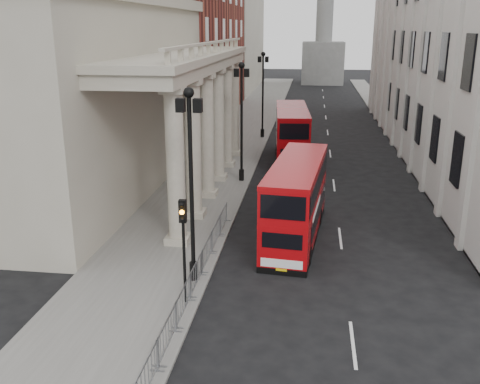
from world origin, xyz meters
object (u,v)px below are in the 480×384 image
Objects in this scene: bus_far at (291,134)px; pedestrian_a at (179,189)px; bus_near at (296,199)px; pedestrian_c at (217,163)px; lamp_post_north at (263,89)px; lamp_post_south at (191,174)px; traffic_light at (183,232)px; lamp_post_mid at (242,114)px; pedestrian_b at (199,166)px.

bus_far is 5.46× the size of pedestrian_a.
pedestrian_c is at bearing 124.20° from bus_near.
bus_near is at bearing -80.83° from lamp_post_north.
bus_near is 5.09× the size of pedestrian_a.
lamp_post_south is at bearing -96.12° from pedestrian_c.
traffic_light reaches higher than pedestrian_a.
lamp_post_south is 7.69m from bus_near.
bus_near is at bearing 53.93° from lamp_post_south.
lamp_post_north is 4.36× the size of pedestrian_a.
traffic_light is 0.44× the size of bus_near.
lamp_post_mid is 1.00× the size of lamp_post_north.
bus_far is 6.65× the size of pedestrian_b.
pedestrian_a is at bearing -121.53° from bus_far.
lamp_post_north is at bearing 90.00° from lamp_post_mid.
pedestrian_c is (-1.99, 1.21, -3.85)m from lamp_post_mid.
bus_near is (4.13, 7.82, -0.96)m from traffic_light.
lamp_post_mid is 16.00m from lamp_post_north.
pedestrian_a is 7.15m from pedestrian_c.
pedestrian_b is (-3.35, 18.66, -2.20)m from traffic_light.
pedestrian_c is (-1.99, 17.21, -3.85)m from lamp_post_south.
lamp_post_south reaches higher than bus_far.
bus_near reaches higher than pedestrian_a.
bus_near is 8.63m from pedestrian_a.
pedestrian_c is at bearing 91.54° from pedestrian_a.
lamp_post_north is 15.41m from pedestrian_c.
pedestrian_a is at bearing 155.03° from bus_near.
traffic_light is 2.25× the size of pedestrian_a.
lamp_post_north reaches higher than bus_near.
lamp_post_mid is 0.86× the size of bus_near.
lamp_post_mid is at bearing -44.03° from pedestrian_c.
bus_far is at bearing -123.50° from pedestrian_b.
bus_near is 13.04m from pedestrian_c.
pedestrian_a is (-3.25, 12.18, -2.03)m from traffic_light.
traffic_light is 19.45m from pedestrian_c.
bus_far is 7.63m from pedestrian_c.
bus_near is (4.23, -10.19, -2.76)m from lamp_post_mid.
lamp_post_south is 4.36× the size of pedestrian_a.
lamp_post_south is 1.00× the size of lamp_post_mid.
bus_near is at bearing 62.18° from traffic_light.
traffic_light is 12.77m from pedestrian_a.
lamp_post_south is at bearing 115.14° from pedestrian_b.
bus_far is at bearing 81.78° from lamp_post_south.
bus_near is at bearing -19.73° from pedestrian_a.
lamp_post_north is at bearing 104.76° from bus_near.
traffic_light is 2.74× the size of pedestrian_b.
lamp_post_mid is at bearing 90.32° from traffic_light.
traffic_light is (0.10, -2.02, -1.80)m from lamp_post_south.
traffic_light is at bearing 114.27° from pedestrian_b.
lamp_post_north is 1.93× the size of traffic_light.
pedestrian_a is (-6.41, -12.43, -1.24)m from bus_far.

